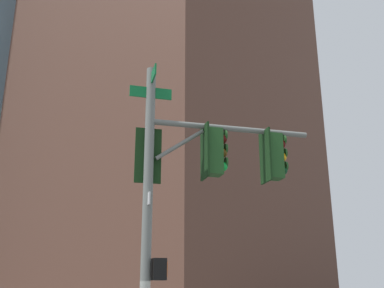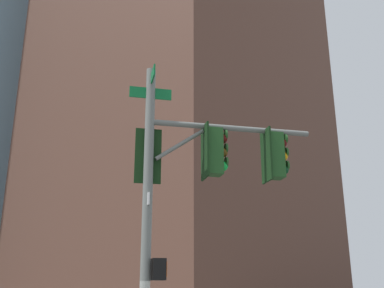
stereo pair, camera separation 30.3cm
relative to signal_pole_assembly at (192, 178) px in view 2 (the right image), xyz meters
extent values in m
cylinder|color=slate|center=(-0.47, -0.78, -1.10)|extent=(0.20, 0.20, 6.86)
cylinder|color=slate|center=(0.54, 0.68, 1.13)|extent=(2.11, 3.00, 0.12)
cylinder|color=slate|center=(-0.10, -0.26, 0.68)|extent=(0.66, 0.90, 0.75)
cube|color=#0F6B33|center=(-0.47, -0.78, 2.07)|extent=(0.91, 0.64, 0.24)
cube|color=#0F6B33|center=(-0.47, -0.78, 1.77)|extent=(0.53, 0.75, 0.24)
cube|color=white|center=(-0.47, -0.78, -0.51)|extent=(0.39, 0.28, 0.24)
cube|color=#1E4C1E|center=(0.31, 0.34, 0.57)|extent=(0.47, 0.47, 1.00)
cube|color=black|center=(0.20, 0.19, 0.57)|extent=(0.47, 0.34, 1.16)
sphere|color=#470A07|center=(0.42, 0.51, 0.87)|extent=(0.20, 0.20, 0.20)
cylinder|color=#1E4C1E|center=(0.46, 0.57, 0.96)|extent=(0.21, 0.16, 0.23)
sphere|color=#4C330A|center=(0.42, 0.51, 0.57)|extent=(0.20, 0.20, 0.20)
cylinder|color=#1E4C1E|center=(0.46, 0.57, 0.66)|extent=(0.21, 0.16, 0.23)
sphere|color=green|center=(0.42, 0.51, 0.27)|extent=(0.20, 0.20, 0.20)
cylinder|color=#1E4C1E|center=(0.46, 0.57, 0.36)|extent=(0.21, 0.16, 0.23)
cube|color=#1E4C1E|center=(1.08, 1.47, 0.57)|extent=(0.47, 0.47, 1.00)
cube|color=black|center=(0.97, 1.31, 0.57)|extent=(0.47, 0.34, 1.16)
sphere|color=#470A07|center=(1.19, 1.64, 0.87)|extent=(0.20, 0.20, 0.20)
cylinder|color=#1E4C1E|center=(1.23, 1.69, 0.96)|extent=(0.21, 0.16, 0.23)
sphere|color=#F29E0C|center=(1.19, 1.64, 0.57)|extent=(0.20, 0.20, 0.20)
cylinder|color=#1E4C1E|center=(1.23, 1.69, 0.66)|extent=(0.21, 0.16, 0.23)
sphere|color=#0A3819|center=(1.19, 1.64, 0.27)|extent=(0.20, 0.20, 0.20)
cylinder|color=#1E4C1E|center=(1.23, 1.69, 0.36)|extent=(0.21, 0.16, 0.23)
cube|color=#1E4C1E|center=(-0.71, -0.62, 0.43)|extent=(0.47, 0.47, 1.00)
cube|color=black|center=(-0.55, -0.72, 0.43)|extent=(0.34, 0.47, 1.16)
sphere|color=red|center=(-0.88, -0.50, 0.73)|extent=(0.20, 0.20, 0.20)
cylinder|color=#1E4C1E|center=(-0.93, -0.46, 0.82)|extent=(0.16, 0.21, 0.23)
sphere|color=#4C330A|center=(-0.88, -0.50, 0.43)|extent=(0.20, 0.20, 0.20)
cylinder|color=#1E4C1E|center=(-0.93, -0.46, 0.52)|extent=(0.16, 0.21, 0.23)
sphere|color=#0A3819|center=(-0.88, -0.50, 0.13)|extent=(0.20, 0.20, 0.20)
cylinder|color=#1E4C1E|center=(-0.93, -0.46, 0.22)|extent=(0.16, 0.21, 0.23)
cube|color=black|center=(-0.33, -0.58, -1.82)|extent=(0.44, 0.41, 0.40)
cube|color=#EA5914|center=(-0.25, -0.47, -1.82)|extent=(0.22, 0.16, 0.28)
cube|color=brown|center=(-21.01, 19.96, 22.38)|extent=(22.30, 18.34, 53.83)
camera|label=1|loc=(5.98, -6.90, -2.14)|focal=42.62mm
camera|label=2|loc=(6.20, -6.69, -2.14)|focal=42.62mm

